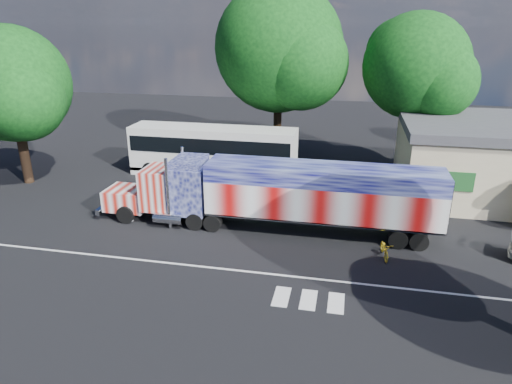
% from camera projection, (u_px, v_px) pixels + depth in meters
% --- Properties ---
extents(ground, '(100.00, 100.00, 0.00)m').
position_uv_depth(ground, '(245.00, 243.00, 25.21)').
color(ground, black).
extents(lane_markings, '(30.00, 2.67, 0.01)m').
position_uv_depth(lane_markings, '(262.00, 282.00, 21.42)').
color(lane_markings, silver).
rests_on(lane_markings, ground).
extents(semi_truck, '(20.19, 3.19, 4.30)m').
position_uv_depth(semi_truck, '(278.00, 194.00, 26.16)').
color(semi_truck, black).
rests_on(semi_truck, ground).
extents(coach_bus, '(13.07, 3.04, 3.80)m').
position_uv_depth(coach_bus, '(213.00, 150.00, 35.82)').
color(coach_bus, silver).
rests_on(coach_bus, ground).
extents(woman, '(0.77, 0.61, 1.84)m').
position_uv_depth(woman, '(130.00, 207.00, 27.72)').
color(woman, slate).
rests_on(woman, ground).
extents(bicycle, '(0.83, 1.81, 0.92)m').
position_uv_depth(bicycle, '(385.00, 249.00, 23.52)').
color(bicycle, gold).
rests_on(bicycle, ground).
extents(tree_n_mid, '(11.16, 10.63, 14.73)m').
position_uv_depth(tree_n_mid, '(281.00, 49.00, 37.82)').
color(tree_n_mid, black).
rests_on(tree_n_mid, ground).
extents(tree_w_a, '(8.55, 8.14, 11.40)m').
position_uv_depth(tree_w_a, '(13.00, 85.00, 32.13)').
color(tree_w_a, black).
rests_on(tree_w_a, ground).
extents(tree_ne_a, '(8.36, 7.97, 12.30)m').
position_uv_depth(tree_ne_a, '(418.00, 67.00, 34.40)').
color(tree_ne_a, black).
rests_on(tree_ne_a, ground).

